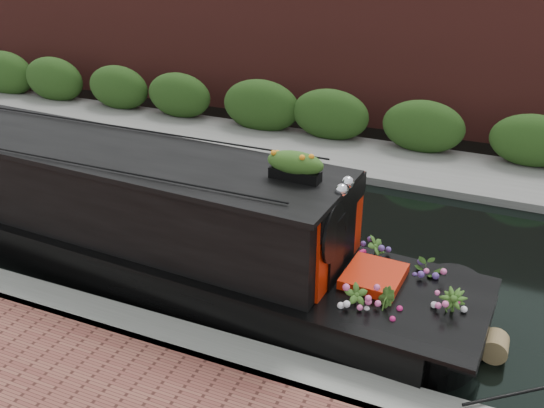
% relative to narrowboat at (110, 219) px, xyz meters
% --- Properties ---
extents(ground, '(80.00, 80.00, 0.00)m').
position_rel_narrowboat_xyz_m(ground, '(1.66, 1.77, -0.79)').
color(ground, black).
rests_on(ground, ground).
extents(near_bank_coping, '(40.00, 0.60, 0.50)m').
position_rel_narrowboat_xyz_m(near_bank_coping, '(1.66, -1.53, -0.79)').
color(near_bank_coping, gray).
rests_on(near_bank_coping, ground).
extents(far_bank_path, '(40.00, 2.40, 0.34)m').
position_rel_narrowboat_xyz_m(far_bank_path, '(1.66, 5.97, -0.79)').
color(far_bank_path, slate).
rests_on(far_bank_path, ground).
extents(far_hedge, '(40.00, 1.10, 2.80)m').
position_rel_narrowboat_xyz_m(far_hedge, '(1.66, 6.87, -0.79)').
color(far_hedge, '#244517').
rests_on(far_hedge, ground).
extents(far_brick_wall, '(40.00, 1.00, 8.00)m').
position_rel_narrowboat_xyz_m(far_brick_wall, '(1.66, 8.97, -0.79)').
color(far_brick_wall, '#5A241E').
rests_on(far_brick_wall, ground).
extents(narrowboat, '(11.48, 2.58, 2.68)m').
position_rel_narrowboat_xyz_m(narrowboat, '(0.00, 0.00, 0.00)').
color(narrowboat, black).
rests_on(narrowboat, ground).
extents(rope_fender, '(0.36, 0.35, 0.36)m').
position_rel_narrowboat_xyz_m(rope_fender, '(6.08, 0.00, -0.62)').
color(rope_fender, olive).
rests_on(rope_fender, ground).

